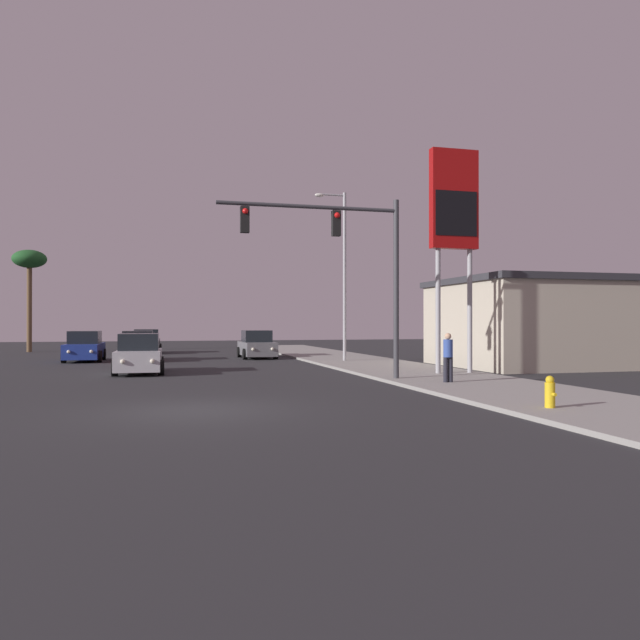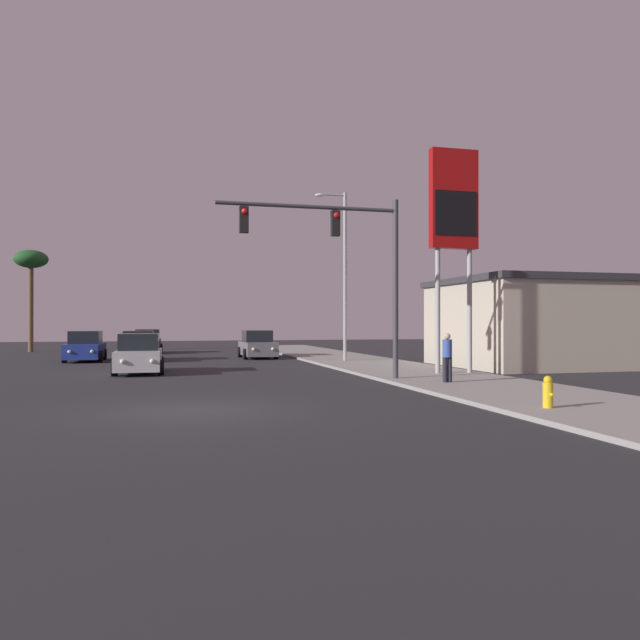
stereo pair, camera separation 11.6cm
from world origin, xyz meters
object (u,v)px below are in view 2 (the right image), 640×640
at_px(car_blue, 85,347).
at_px(traffic_light_mast, 347,251).
at_px(car_grey, 257,346).
at_px(gas_station_sign, 454,212).
at_px(pedestrian_on_sidewalk, 447,355).
at_px(car_black, 148,342).
at_px(car_silver, 139,355).
at_px(street_lamp, 343,267).
at_px(fire_hydrant, 548,392).
at_px(palm_tree_far, 31,264).
at_px(car_red, 139,347).

xyz_separation_m(car_blue, traffic_light_mast, (10.49, -15.56, 3.93)).
height_order(car_grey, traffic_light_mast, traffic_light_mast).
distance_m(gas_station_sign, pedestrian_on_sidewalk, 6.89).
relative_size(car_blue, car_black, 1.00).
distance_m(car_blue, pedestrian_on_sidewalk, 22.03).
xyz_separation_m(car_blue, car_black, (3.18, 8.56, 0.00)).
relative_size(car_silver, car_black, 1.00).
relative_size(car_black, street_lamp, 0.48).
relative_size(car_grey, pedestrian_on_sidewalk, 2.58).
height_order(car_grey, fire_hydrant, car_grey).
xyz_separation_m(street_lamp, gas_station_sign, (1.98, -9.07, 1.50)).
xyz_separation_m(car_silver, traffic_light_mast, (7.32, -6.23, 3.93)).
height_order(street_lamp, pedestrian_on_sidewalk, street_lamp).
relative_size(traffic_light_mast, gas_station_sign, 0.73).
bearing_deg(traffic_light_mast, car_black, 106.86).
distance_m(gas_station_sign, fire_hydrant, 11.96).
relative_size(street_lamp, palm_tree_far, 1.20).
xyz_separation_m(fire_hydrant, palm_tree_far, (-18.09, 36.50, 5.97)).
bearing_deg(street_lamp, car_red, 156.76).
bearing_deg(car_black, fire_hydrant, 107.72).
height_order(car_blue, palm_tree_far, palm_tree_far).
xyz_separation_m(car_blue, palm_tree_far, (-5.15, 12.64, 5.70)).
relative_size(car_grey, traffic_light_mast, 0.65).
relative_size(car_silver, fire_hydrant, 5.70).
distance_m(pedestrian_on_sidewalk, palm_tree_far, 35.77).
relative_size(car_black, palm_tree_far, 0.58).
height_order(fire_hydrant, pedestrian_on_sidewalk, pedestrian_on_sidewalk).
distance_m(fire_hydrant, pedestrian_on_sidewalk, 6.48).
height_order(car_grey, pedestrian_on_sidewalk, pedestrian_on_sidewalk).
bearing_deg(car_red, car_silver, 92.56).
bearing_deg(fire_hydrant, traffic_light_mast, 106.46).
bearing_deg(car_black, car_red, 88.83).
bearing_deg(fire_hydrant, car_blue, 118.47).
bearing_deg(car_grey, car_blue, 3.16).
height_order(traffic_light_mast, palm_tree_far, palm_tree_far).
relative_size(car_red, traffic_light_mast, 0.65).
bearing_deg(street_lamp, car_silver, -156.54).
height_order(car_silver, car_red, same).
relative_size(traffic_light_mast, fire_hydrant, 8.70).
relative_size(car_black, car_grey, 1.00).
bearing_deg(pedestrian_on_sidewalk, car_silver, 141.85).
distance_m(car_silver, car_black, 17.88).
relative_size(car_blue, car_grey, 1.00).
relative_size(car_blue, palm_tree_far, 0.58).
height_order(car_blue, traffic_light_mast, traffic_light_mast).
distance_m(car_grey, pedestrian_on_sidewalk, 18.41).
relative_size(car_silver, pedestrian_on_sidewalk, 2.59).
bearing_deg(traffic_light_mast, palm_tree_far, 119.01).
distance_m(car_red, traffic_light_mast, 17.54).
relative_size(car_red, pedestrian_on_sidewalk, 2.59).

